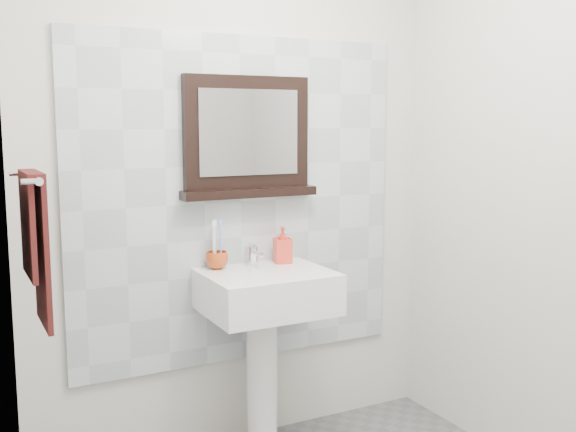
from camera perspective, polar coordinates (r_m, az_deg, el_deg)
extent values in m
cube|color=silver|center=(3.12, -4.18, 3.10)|extent=(2.00, 0.01, 2.50)
cube|color=silver|center=(1.79, -19.84, -0.97)|extent=(0.01, 2.20, 2.50)
cube|color=#B1BBC0|center=(3.12, -4.07, 1.25)|extent=(1.60, 0.02, 1.50)
cylinder|color=white|center=(3.18, -2.22, -13.71)|extent=(0.14, 0.14, 0.68)
cube|color=white|center=(2.99, -1.77, -6.42)|extent=(0.55, 0.44, 0.18)
cylinder|color=silver|center=(2.96, -1.61, -5.10)|extent=(0.32, 0.32, 0.02)
cylinder|color=#4C4C4F|center=(2.95, -1.61, -4.89)|extent=(0.04, 0.04, 0.00)
cylinder|color=silver|center=(3.09, -2.99, -3.38)|extent=(0.04, 0.04, 0.09)
cylinder|color=silver|center=(3.05, -2.64, -3.16)|extent=(0.02, 0.10, 0.02)
cube|color=silver|center=(3.10, -3.11, -2.43)|extent=(0.02, 0.07, 0.01)
imported|color=#AE4014|center=(3.04, -6.04, -3.75)|extent=(0.13, 0.13, 0.08)
cylinder|color=white|center=(3.01, -6.30, -2.58)|extent=(0.01, 0.01, 0.19)
cube|color=white|center=(2.99, -6.33, -0.64)|extent=(0.01, 0.01, 0.03)
cylinder|color=#698EF1|center=(3.02, -5.72, -2.53)|extent=(0.01, 0.01, 0.19)
cube|color=#698EF1|center=(3.01, -5.74, -0.60)|extent=(0.01, 0.01, 0.03)
cylinder|color=white|center=(3.04, -6.18, -2.47)|extent=(0.01, 0.01, 0.19)
cube|color=white|center=(3.02, -6.21, -0.55)|extent=(0.01, 0.01, 0.03)
imported|color=red|center=(3.14, -0.46, -2.46)|extent=(0.09, 0.09, 0.17)
cube|color=black|center=(3.08, -3.53, 7.08)|extent=(0.60, 0.06, 0.51)
cube|color=#99999E|center=(3.05, -3.27, 7.08)|extent=(0.48, 0.01, 0.38)
cube|color=black|center=(3.08, -3.29, 1.99)|extent=(0.64, 0.11, 0.04)
cylinder|color=silver|center=(2.49, -20.90, 3.09)|extent=(0.03, 0.40, 0.03)
cylinder|color=silver|center=(2.30, -21.09, 2.72)|extent=(0.05, 0.02, 0.02)
cylinder|color=silver|center=(2.68, -22.02, 3.34)|extent=(0.05, 0.02, 0.02)
cube|color=black|center=(2.53, -20.15, -2.99)|extent=(0.02, 0.30, 0.52)
cube|color=black|center=(2.51, -21.15, -1.03)|extent=(0.02, 0.30, 0.34)
cube|color=black|center=(2.49, -20.91, 3.21)|extent=(0.06, 0.30, 0.03)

